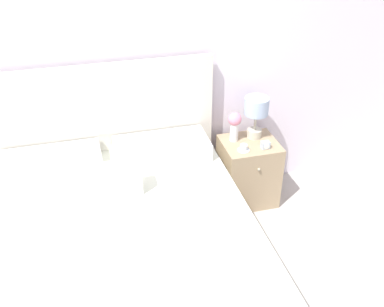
{
  "coord_description": "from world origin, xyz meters",
  "views": [
    {
      "loc": [
        -0.13,
        -3.2,
        2.47
      ],
      "look_at": [
        0.58,
        -0.54,
        0.75
      ],
      "focal_mm": 42.0,
      "sensor_mm": 36.0,
      "label": 1
    }
  ],
  "objects_px": {
    "flower_vase": "(235,124)",
    "teacup": "(244,148)",
    "bed": "(123,246)",
    "nightstand": "(248,171)",
    "alarm_clock": "(265,145)",
    "table_lamp": "(256,111)"
  },
  "relations": [
    {
      "from": "bed",
      "to": "table_lamp",
      "type": "height_order",
      "value": "bed"
    },
    {
      "from": "flower_vase",
      "to": "teacup",
      "type": "height_order",
      "value": "flower_vase"
    },
    {
      "from": "flower_vase",
      "to": "nightstand",
      "type": "bearing_deg",
      "value": -32.78
    },
    {
      "from": "nightstand",
      "to": "alarm_clock",
      "type": "relative_size",
      "value": 8.48
    },
    {
      "from": "bed",
      "to": "nightstand",
      "type": "distance_m",
      "value": 1.35
    },
    {
      "from": "bed",
      "to": "flower_vase",
      "type": "bearing_deg",
      "value": 35.41
    },
    {
      "from": "bed",
      "to": "nightstand",
      "type": "xyz_separation_m",
      "value": [
        1.17,
        0.67,
        -0.03
      ]
    },
    {
      "from": "bed",
      "to": "flower_vase",
      "type": "height_order",
      "value": "bed"
    },
    {
      "from": "nightstand",
      "to": "alarm_clock",
      "type": "height_order",
      "value": "alarm_clock"
    },
    {
      "from": "bed",
      "to": "table_lamp",
      "type": "xyz_separation_m",
      "value": [
        1.23,
        0.75,
        0.5
      ]
    },
    {
      "from": "teacup",
      "to": "alarm_clock",
      "type": "height_order",
      "value": "alarm_clock"
    },
    {
      "from": "flower_vase",
      "to": "alarm_clock",
      "type": "distance_m",
      "value": 0.3
    },
    {
      "from": "nightstand",
      "to": "bed",
      "type": "bearing_deg",
      "value": -150.14
    },
    {
      "from": "bed",
      "to": "flower_vase",
      "type": "relative_size",
      "value": 7.64
    },
    {
      "from": "nightstand",
      "to": "flower_vase",
      "type": "bearing_deg",
      "value": 147.22
    },
    {
      "from": "flower_vase",
      "to": "bed",
      "type": "bearing_deg",
      "value": -144.59
    },
    {
      "from": "bed",
      "to": "table_lamp",
      "type": "bearing_deg",
      "value": 31.43
    },
    {
      "from": "flower_vase",
      "to": "teacup",
      "type": "distance_m",
      "value": 0.22
    },
    {
      "from": "nightstand",
      "to": "table_lamp",
      "type": "xyz_separation_m",
      "value": [
        0.07,
        0.08,
        0.54
      ]
    },
    {
      "from": "table_lamp",
      "to": "teacup",
      "type": "relative_size",
      "value": 3.64
    },
    {
      "from": "teacup",
      "to": "nightstand",
      "type": "bearing_deg",
      "value": 45.78
    },
    {
      "from": "bed",
      "to": "nightstand",
      "type": "relative_size",
      "value": 3.39
    }
  ]
}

